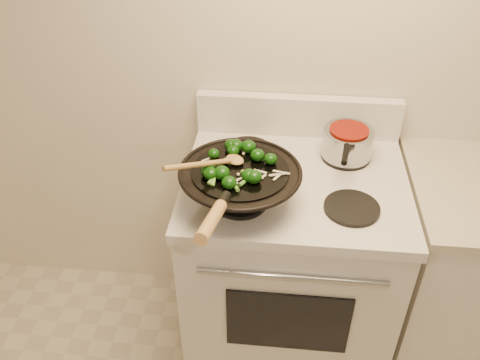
# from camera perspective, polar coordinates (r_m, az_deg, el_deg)

# --- Properties ---
(stove) EXTENTS (0.78, 0.67, 1.08)m
(stove) POSITION_cam_1_polar(r_m,az_deg,el_deg) (2.08, 5.46, -9.77)
(stove) COLOR silver
(stove) RESTS_ON ground
(wok) EXTENTS (0.39, 0.65, 0.25)m
(wok) POSITION_cam_1_polar(r_m,az_deg,el_deg) (1.61, -0.02, -0.47)
(wok) COLOR black
(wok) RESTS_ON stove
(stirfry) EXTENTS (0.28, 0.25, 0.04)m
(stirfry) POSITION_cam_1_polar(r_m,az_deg,el_deg) (1.58, -0.45, 1.92)
(stirfry) COLOR #0C3408
(stirfry) RESTS_ON wok
(wooden_spoon) EXTENTS (0.23, 0.24, 0.11)m
(wooden_spoon) POSITION_cam_1_polar(r_m,az_deg,el_deg) (1.56, -2.75, 2.01)
(wooden_spoon) COLOR #A57A40
(wooden_spoon) RESTS_ON wok
(saucepan) EXTENTS (0.18, 0.29, 0.11)m
(saucepan) POSITION_cam_1_polar(r_m,az_deg,el_deg) (1.87, 11.98, 4.17)
(saucepan) COLOR #97999F
(saucepan) RESTS_ON stove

